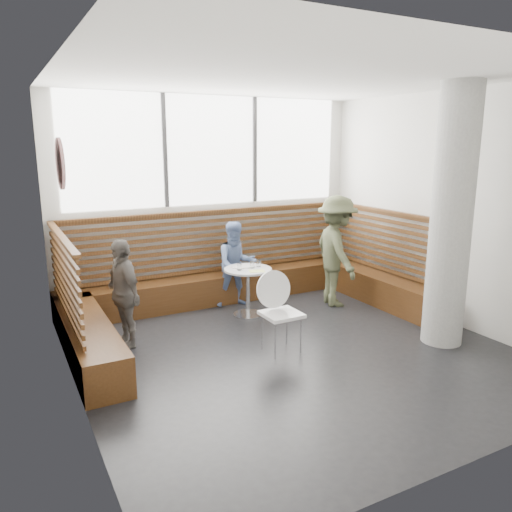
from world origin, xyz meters
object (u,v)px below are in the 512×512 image
cafe_chair (278,305)px  adult_man (336,251)px  cafe_table (248,282)px  child_back (236,264)px  child_left (123,294)px  concrete_column (451,218)px

cafe_chair → adult_man: bearing=32.1°
cafe_table → cafe_chair: (-0.23, -1.28, 0.06)m
adult_man → cafe_chair: bearing=137.0°
cafe_table → cafe_chair: 1.30m
cafe_table → adult_man: adult_man is taller
cafe_table → child_back: child_back is taller
child_left → concrete_column: bearing=54.3°
concrete_column → child_left: size_ratio=2.34×
child_back → adult_man: bearing=-17.6°
child_back → child_left: bearing=-150.0°
cafe_table → adult_man: (1.45, -0.18, 0.35)m
child_left → cafe_chair: bearing=49.0°
adult_man → cafe_table: bearing=96.7°
concrete_column → child_left: bearing=154.2°
cafe_chair → adult_man: adult_man is taller
child_left → cafe_table: bearing=89.0°
cafe_table → cafe_chair: cafe_chair is taller
concrete_column → cafe_chair: 2.36m
cafe_chair → cafe_table: bearing=78.6°
cafe_table → cafe_chair: bearing=-100.4°
concrete_column → adult_man: size_ratio=1.86×
child_back → concrete_column: bearing=-48.1°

